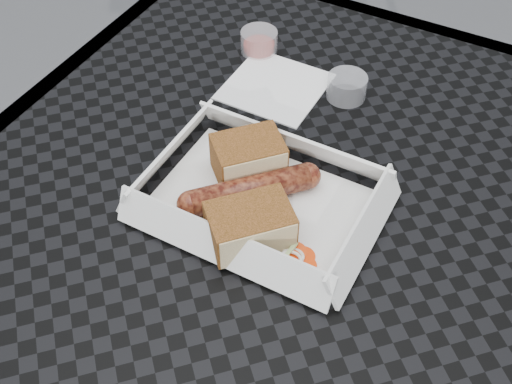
{
  "coord_description": "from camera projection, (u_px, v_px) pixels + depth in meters",
  "views": [
    {
      "loc": [
        0.17,
        -0.43,
        1.27
      ],
      "look_at": [
        -0.05,
        -0.04,
        0.78
      ],
      "focal_mm": 45.0,
      "sensor_mm": 36.0,
      "label": 1
    }
  ],
  "objects": [
    {
      "name": "veg_garnish",
      "position": [
        296.0,
        263.0,
        0.63
      ],
      "size": [
        0.03,
        0.03,
        0.0
      ],
      "color": "#EC3C0A",
      "rests_on": "food_tray"
    },
    {
      "name": "patio_table",
      "position": [
        305.0,
        246.0,
        0.75
      ],
      "size": [
        0.8,
        0.8,
        0.74
      ],
      "color": "black",
      "rests_on": "ground"
    },
    {
      "name": "food_tray",
      "position": [
        260.0,
        203.0,
        0.69
      ],
      "size": [
        0.22,
        0.15,
        0.0
      ],
      "primitive_type": "cube",
      "color": "white",
      "rests_on": "patio_table"
    },
    {
      "name": "bratwurst",
      "position": [
        250.0,
        190.0,
        0.68
      ],
      "size": [
        0.12,
        0.12,
        0.03
      ],
      "rotation": [
        0.0,
        0.0,
        0.81
      ],
      "color": "brown",
      "rests_on": "food_tray"
    },
    {
      "name": "napkin",
      "position": [
        275.0,
        87.0,
        0.83
      ],
      "size": [
        0.12,
        0.12,
        0.0
      ],
      "primitive_type": "cube",
      "rotation": [
        0.0,
        0.0,
        -0.0
      ],
      "color": "white",
      "rests_on": "patio_table"
    },
    {
      "name": "condiment_cup_empty",
      "position": [
        347.0,
        87.0,
        0.8
      ],
      "size": [
        0.05,
        0.05,
        0.03
      ],
      "primitive_type": "cylinder",
      "color": "silver",
      "rests_on": "patio_table"
    },
    {
      "name": "condiment_cup_sauce",
      "position": [
        259.0,
        42.0,
        0.87
      ],
      "size": [
        0.05,
        0.05,
        0.03
      ],
      "primitive_type": "cylinder",
      "color": "maroon",
      "rests_on": "patio_table"
    },
    {
      "name": "bread_far",
      "position": [
        250.0,
        225.0,
        0.64
      ],
      "size": [
        0.1,
        0.1,
        0.04
      ],
      "primitive_type": "cube",
      "rotation": [
        0.0,
        0.0,
        0.81
      ],
      "color": "brown",
      "rests_on": "food_tray"
    },
    {
      "name": "bread_near",
      "position": [
        248.0,
        158.0,
        0.7
      ],
      "size": [
        0.09,
        0.09,
        0.05
      ],
      "primitive_type": "cube",
      "rotation": [
        0.0,
        0.0,
        0.81
      ],
      "color": "brown",
      "rests_on": "food_tray"
    }
  ]
}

